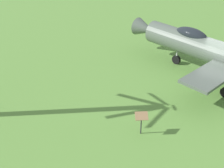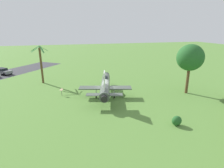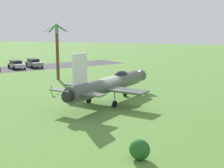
% 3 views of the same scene
% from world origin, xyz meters
% --- Properties ---
extents(ground_plane, '(200.00, 200.00, 0.00)m').
position_xyz_m(ground_plane, '(0.00, 0.00, 0.00)').
color(ground_plane, '#568438').
extents(parking_strip, '(33.68, 39.12, 0.00)m').
position_xyz_m(parking_strip, '(-23.60, 16.62, 0.00)').
color(parking_strip, '#38383D').
rests_on(parking_strip, ground_plane).
extents(display_jet, '(8.53, 12.77, 5.01)m').
position_xyz_m(display_jet, '(0.09, 0.34, 1.77)').
color(display_jet, '#4C564C').
rests_on(display_jet, ground_plane).
extents(palm_tree, '(3.32, 3.71, 7.47)m').
position_xyz_m(palm_tree, '(-10.56, 10.45, 3.87)').
color(palm_tree, brown).
rests_on(palm_tree, ground_plane).
extents(shrub_near_fence, '(1.15, 0.93, 1.16)m').
position_xyz_m(shrub_near_fence, '(5.63, -11.66, 0.58)').
color(shrub_near_fence, '#235B26').
rests_on(shrub_near_fence, ground_plane).
extents(info_plaque, '(0.67, 0.72, 1.14)m').
position_xyz_m(info_plaque, '(-6.98, 1.92, 0.85)').
color(info_plaque, '#333333').
rests_on(info_plaque, ground_plane).
extents(parked_car_gray, '(4.58, 4.18, 1.49)m').
position_xyz_m(parked_car_gray, '(-20.48, 20.63, 0.78)').
color(parked_car_gray, slate).
rests_on(parked_car_gray, ground_plane).
extents(parked_car_silver, '(4.41, 3.94, 1.38)m').
position_xyz_m(parked_car_silver, '(-22.42, 18.22, 0.73)').
color(parked_car_silver, '#B2B5BA').
rests_on(parked_car_silver, ground_plane).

